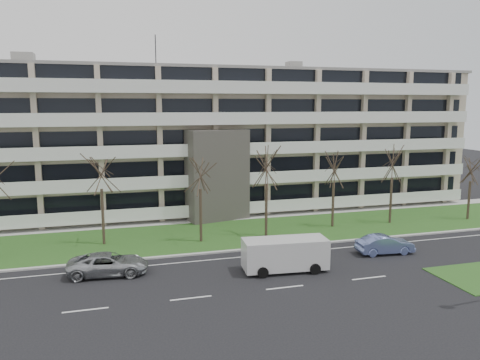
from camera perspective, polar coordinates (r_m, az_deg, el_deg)
name	(u,v)px	position (r m, az deg, el deg)	size (l,w,h in m)	color
ground	(285,287)	(30.42, 5.50, -12.91)	(160.00, 160.00, 0.00)	black
grass_verge	(232,233)	(42.13, -1.01, -6.52)	(90.00, 10.00, 0.06)	#29541C
curb	(248,249)	(37.51, 0.99, -8.46)	(90.00, 0.35, 0.12)	#B2B2AD
sidewalk	(218,219)	(47.29, -2.73, -4.77)	(90.00, 2.00, 0.08)	#B2B2AD
lane_edge_line	(254,256)	(36.17, 1.69, -9.23)	(90.00, 0.12, 0.01)	white
apartment_building	(203,139)	(52.70, -4.51, 5.00)	(60.50, 15.10, 18.75)	#BCAC92
silver_pickup	(108,264)	(33.40, -15.76, -9.83)	(2.46, 5.34, 1.48)	#A8ABAF
blue_sedan	(385,244)	(38.18, 17.24, -7.51)	(1.54, 4.41, 1.45)	#7284C7
white_van	(286,252)	(32.89, 5.63, -8.70)	(6.00, 2.80, 2.26)	silver
tree_2	(101,167)	(39.20, -16.64, 1.56)	(4.17, 4.17, 8.34)	#382B21
tree_3	(200,168)	(38.53, -4.89, 1.47)	(4.04, 4.04, 8.07)	#382B21
tree_4	(267,163)	(40.10, 3.27, 2.13)	(4.19, 4.19, 8.38)	#382B21
tree_5	(334,166)	(44.17, 11.41, 1.74)	(3.76, 3.76, 7.52)	#382B21
tree_6	(393,160)	(46.95, 18.14, 2.37)	(4.01, 4.01, 8.02)	#382B21
tree_7	(472,166)	(51.57, 26.39, 1.52)	(3.48, 3.48, 6.96)	#382B21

